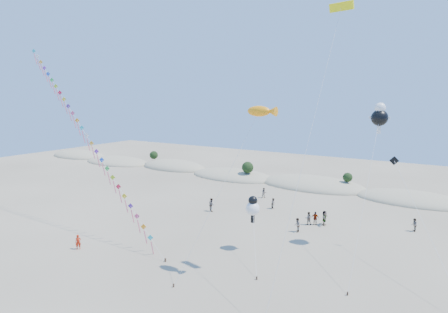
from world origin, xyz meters
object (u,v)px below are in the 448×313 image
(kite_train, at_px, (82,130))
(flyer_foreground, at_px, (78,242))
(parafoil_kite, at_px, (340,14))
(fish_kite, at_px, (262,112))

(kite_train, height_order, flyer_foreground, kite_train)
(kite_train, bearing_deg, flyer_foreground, -44.89)
(parafoil_kite, bearing_deg, flyer_foreground, -160.39)
(kite_train, distance_m, fish_kite, 24.61)
(fish_kite, xyz_separation_m, flyer_foreground, (-18.39, -4.96, -13.63))
(kite_train, relative_size, fish_kite, 2.01)
(flyer_foreground, bearing_deg, kite_train, 81.69)
(fish_kite, relative_size, flyer_foreground, 9.57)
(fish_kite, distance_m, flyer_foreground, 23.42)
(kite_train, distance_m, flyer_foreground, 13.89)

